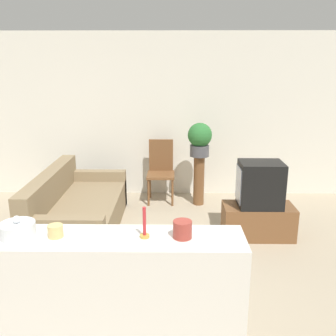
{
  "coord_description": "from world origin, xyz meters",
  "views": [
    {
      "loc": [
        0.78,
        -2.83,
        2.18
      ],
      "look_at": [
        0.71,
        1.97,
        0.85
      ],
      "focal_mm": 40.0,
      "sensor_mm": 36.0,
      "label": 1
    }
  ],
  "objects": [
    {
      "name": "ground_plane",
      "position": [
        0.0,
        0.0,
        0.0
      ],
      "size": [
        14.0,
        14.0,
        0.0
      ],
      "primitive_type": "plane",
      "color": "tan"
    },
    {
      "name": "wall_back",
      "position": [
        0.0,
        3.43,
        1.35
      ],
      "size": [
        9.0,
        0.06,
        2.7
      ],
      "color": "silver",
      "rests_on": "ground_plane"
    },
    {
      "name": "couch",
      "position": [
        -0.52,
        1.86,
        0.28
      ],
      "size": [
        0.99,
        2.01,
        0.81
      ],
      "color": "#847051",
      "rests_on": "ground_plane"
    },
    {
      "name": "tv_stand",
      "position": [
        1.89,
        1.69,
        0.21
      ],
      "size": [
        0.9,
        0.45,
        0.43
      ],
      "color": "brown",
      "rests_on": "ground_plane"
    },
    {
      "name": "television",
      "position": [
        1.88,
        1.69,
        0.72
      ],
      "size": [
        0.55,
        0.43,
        0.58
      ],
      "color": "black",
      "rests_on": "tv_stand"
    },
    {
      "name": "wooden_chair",
      "position": [
        0.58,
        3.05,
        0.55
      ],
      "size": [
        0.44,
        0.44,
        1.0
      ],
      "color": "brown",
      "rests_on": "ground_plane"
    },
    {
      "name": "plant_stand",
      "position": [
        1.19,
        2.87,
        0.4
      ],
      "size": [
        0.17,
        0.17,
        0.8
      ],
      "color": "brown",
      "rests_on": "ground_plane"
    },
    {
      "name": "potted_plant",
      "position": [
        1.19,
        2.87,
        1.08
      ],
      "size": [
        0.38,
        0.38,
        0.52
      ],
      "color": "#4C4C51",
      "rests_on": "plant_stand"
    },
    {
      "name": "foreground_counter",
      "position": [
        0.0,
        -0.39,
        0.49
      ],
      "size": [
        2.6,
        0.44,
        0.99
      ],
      "color": "silver",
      "rests_on": "ground_plane"
    },
    {
      "name": "decorative_bowl",
      "position": [
        -0.33,
        -0.39,
        1.04
      ],
      "size": [
        0.25,
        0.25,
        0.16
      ],
      "color": "silver",
      "rests_on": "foreground_counter"
    },
    {
      "name": "candle_jar",
      "position": [
        -0.06,
        -0.39,
        1.03
      ],
      "size": [
        0.11,
        0.11,
        0.09
      ],
      "color": "tan",
      "rests_on": "foreground_counter"
    },
    {
      "name": "candlestick",
      "position": [
        0.58,
        -0.39,
        1.06
      ],
      "size": [
        0.07,
        0.07,
        0.23
      ],
      "color": "#B7933D",
      "rests_on": "foreground_counter"
    },
    {
      "name": "coffee_tin",
      "position": [
        0.85,
        -0.39,
        1.05
      ],
      "size": [
        0.14,
        0.14,
        0.13
      ],
      "color": "#99382D",
      "rests_on": "foreground_counter"
    }
  ]
}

